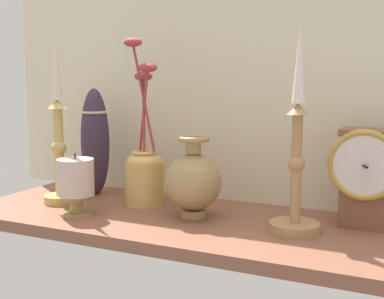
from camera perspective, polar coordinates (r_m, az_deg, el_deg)
The scene contains 9 objects.
ground_plane at distance 107.97cm, azimuth 0.63°, elevation -8.05°, with size 100.00×36.00×2.40cm, color brown.
back_wall at distance 120.73cm, azimuth 4.44°, elevation 9.83°, with size 120.00×2.00×65.00cm, color beige.
mantel_clock at distance 104.99cm, azimuth 18.21°, elevation -2.64°, with size 13.29×10.10×19.03cm.
candlestick_tall_left at distance 121.30cm, azimuth -14.19°, elevation 1.63°, with size 7.43×7.43×42.29cm.
candlestick_tall_center at distance 97.86cm, azimuth 11.16°, elevation -1.94°, with size 9.46×9.46×37.81cm.
brass_vase_bulbous at distance 106.88cm, azimuth 0.15°, elevation -3.35°, with size 11.54×11.54×16.72cm.
brass_vase_jar at distance 117.51cm, azimuth -5.15°, elevation -1.97°, with size 9.32×8.58×36.69cm.
pillar_candle_front at distance 112.04cm, azimuth -12.40°, elevation -3.46°, with size 7.54×7.54×12.81cm.
tall_ceramic_vase at distance 128.65cm, azimuth -10.38°, elevation 0.88°, with size 6.79×6.79×25.55cm.
Camera 1 is at (43.88, -93.92, 28.99)cm, focal length 49.54 mm.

